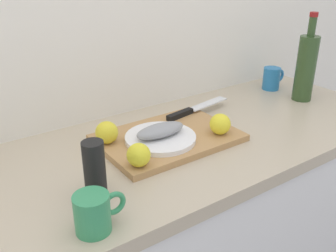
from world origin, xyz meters
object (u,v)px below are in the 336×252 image
wine_bottle (306,67)px  coffee_mug_2 (272,78)px  chef_knife (191,110)px  fish_fillet (160,130)px  lemon_0 (220,124)px  white_plate (160,138)px  pepper_mill (95,170)px  coffee_mug_0 (94,213)px  cutting_board (168,138)px

wine_bottle → coffee_mug_2: bearing=90.2°
chef_knife → coffee_mug_2: coffee_mug_2 is taller
fish_fillet → lemon_0: (0.18, -0.07, -0.00)m
chef_knife → white_plate: bearing=-159.4°
wine_bottle → pepper_mill: size_ratio=2.34×
chef_knife → coffee_mug_0: coffee_mug_0 is taller
white_plate → wine_bottle: bearing=1.2°
lemon_0 → coffee_mug_2: 0.56m
fish_fillet → coffee_mug_0: coffee_mug_0 is taller
lemon_0 → coffee_mug_2: bearing=25.1°
white_plate → chef_knife: (0.21, 0.12, 0.00)m
wine_bottle → fish_fillet: bearing=-178.8°
white_plate → coffee_mug_0: (-0.32, -0.24, 0.02)m
wine_bottle → pepper_mill: bearing=-171.7°
white_plate → wine_bottle: 0.69m
white_plate → fish_fillet: size_ratio=1.33×
fish_fillet → coffee_mug_2: 0.70m
coffee_mug_0 → lemon_0: bearing=18.7°
white_plate → coffee_mug_0: size_ratio=1.83×
fish_fillet → coffee_mug_0: 0.40m
cutting_board → pepper_mill: size_ratio=2.90×
cutting_board → chef_knife: size_ratio=1.43×
wine_bottle → lemon_0: bearing=-170.9°
lemon_0 → pepper_mill: pepper_mill is taller
white_plate → lemon_0: 0.19m
wine_bottle → pepper_mill: wine_bottle is taller
wine_bottle → coffee_mug_0: wine_bottle is taller
cutting_board → wine_bottle: wine_bottle is taller
pepper_mill → coffee_mug_0: bearing=-116.7°
lemon_0 → coffee_mug_2: (0.50, 0.24, -0.01)m
coffee_mug_2 → pepper_mill: (-0.95, -0.29, 0.02)m
cutting_board → white_plate: (-0.04, -0.02, 0.02)m
lemon_0 → fish_fillet: bearing=159.3°
pepper_mill → white_plate: bearing=24.7°
lemon_0 → cutting_board: bearing=148.3°
chef_knife → coffee_mug_0: size_ratio=2.50×
white_plate → chef_knife: bearing=29.8°
white_plate → pepper_mill: (-0.27, -0.12, 0.04)m
chef_knife → coffee_mug_0: 0.64m
cutting_board → wine_bottle: (0.64, -0.00, 0.12)m
chef_knife → coffee_mug_0: bearing=-155.4°
coffee_mug_2 → pepper_mill: size_ratio=0.77×
cutting_board → lemon_0: bearing=-31.7°
fish_fillet → coffee_mug_0: size_ratio=1.37×
chef_knife → coffee_mug_2: (0.47, 0.05, 0.02)m
white_plate → coffee_mug_2: size_ratio=1.92×
cutting_board → pepper_mill: bearing=-155.4°
coffee_mug_0 → chef_knife: bearing=33.8°
pepper_mill → cutting_board: bearing=24.6°
lemon_0 → chef_knife: bearing=80.8°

